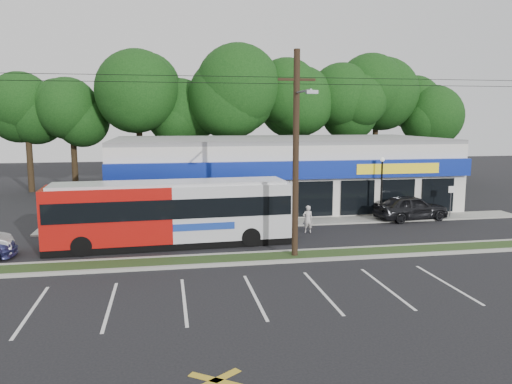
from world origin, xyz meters
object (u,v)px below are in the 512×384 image
at_px(sign_post, 451,196).
at_px(metrobus, 171,212).
at_px(lamp_post, 382,181).
at_px(pedestrian_b, 257,220).
at_px(pedestrian_a, 308,219).
at_px(car_dark, 411,207).
at_px(utility_pole, 293,148).

distance_m(sign_post, metrobus, 19.37).
bearing_deg(lamp_post, sign_post, -2.58).
bearing_deg(sign_post, pedestrian_b, -169.58).
relative_size(sign_post, pedestrian_a, 1.34).
bearing_deg(pedestrian_b, car_dark, -176.26).
bearing_deg(utility_pole, pedestrian_b, 99.31).
distance_m(metrobus, pedestrian_a, 8.26).
relative_size(utility_pole, car_dark, 9.92).
xyz_separation_m(sign_post, pedestrian_b, (-14.00, -2.57, -0.63)).
bearing_deg(metrobus, lamp_post, 14.57).
relative_size(metrobus, pedestrian_a, 7.82).
xyz_separation_m(lamp_post, pedestrian_a, (-5.88, -2.76, -1.84)).
height_order(lamp_post, metrobus, lamp_post).
relative_size(lamp_post, car_dark, 0.84).
height_order(car_dark, pedestrian_b, pedestrian_b).
xyz_separation_m(lamp_post, car_dark, (2.03, -0.30, -1.81)).
distance_m(lamp_post, metrobus, 14.61).
distance_m(pedestrian_a, pedestrian_b, 3.12).
relative_size(lamp_post, metrobus, 0.33).
bearing_deg(metrobus, sign_post, 9.57).
distance_m(car_dark, pedestrian_a, 8.29).
height_order(pedestrian_a, pedestrian_b, pedestrian_b).
distance_m(lamp_post, car_dark, 2.74).
height_order(car_dark, pedestrian_a, car_dark).
bearing_deg(sign_post, lamp_post, 177.42).
relative_size(lamp_post, sign_post, 1.91).
bearing_deg(car_dark, sign_post, -96.09).
bearing_deg(lamp_post, pedestrian_b, -162.72).
height_order(metrobus, pedestrian_b, metrobus).
bearing_deg(pedestrian_b, utility_pole, 90.28).
bearing_deg(car_dark, utility_pole, 119.06).
xyz_separation_m(car_dark, pedestrian_b, (-11.03, -2.50, 0.07)).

